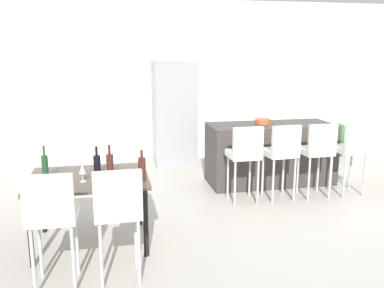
{
  "coord_description": "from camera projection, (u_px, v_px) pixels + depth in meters",
  "views": [
    {
      "loc": [
        -2.13,
        -4.71,
        2.0
      ],
      "look_at": [
        -1.11,
        0.33,
        0.85
      ],
      "focal_mm": 38.91,
      "sensor_mm": 36.0,
      "label": 1
    }
  ],
  "objects": [
    {
      "name": "ground_plane",
      "position": [
        282.0,
        210.0,
        5.35
      ],
      "size": [
        10.0,
        10.0,
        0.0
      ],
      "primitive_type": "plane",
      "color": "#ADA89E"
    },
    {
      "name": "back_wall",
      "position": [
        222.0,
        81.0,
        7.86
      ],
      "size": [
        10.0,
        0.12,
        2.9
      ],
      "primitive_type": "cube",
      "color": "silver",
      "rests_on": "ground_plane"
    },
    {
      "name": "kitchen_island",
      "position": [
        270.0,
        154.0,
        6.4
      ],
      "size": [
        1.9,
        0.76,
        0.92
      ],
      "primitive_type": "cube",
      "color": "#383330",
      "rests_on": "ground_plane"
    },
    {
      "name": "bar_chair_left",
      "position": [
        245.0,
        152.0,
        5.49
      ],
      "size": [
        0.4,
        0.4,
        1.05
      ],
      "color": "white",
      "rests_on": "ground_plane"
    },
    {
      "name": "bar_chair_middle",
      "position": [
        282.0,
        150.0,
        5.59
      ],
      "size": [
        0.43,
        0.43,
        1.05
      ],
      "color": "white",
      "rests_on": "ground_plane"
    },
    {
      "name": "bar_chair_right",
      "position": [
        318.0,
        148.0,
        5.69
      ],
      "size": [
        0.41,
        0.41,
        1.05
      ],
      "color": "white",
      "rests_on": "ground_plane"
    },
    {
      "name": "bar_chair_far",
      "position": [
        353.0,
        147.0,
        5.79
      ],
      "size": [
        0.42,
        0.42,
        1.05
      ],
      "color": "white",
      "rests_on": "ground_plane"
    },
    {
      "name": "dining_table",
      "position": [
        89.0,
        183.0,
        4.29
      ],
      "size": [
        1.2,
        0.92,
        0.74
      ],
      "color": "#4C4238",
      "rests_on": "ground_plane"
    },
    {
      "name": "dining_chair_near",
      "position": [
        52.0,
        212.0,
        3.44
      ],
      "size": [
        0.41,
        0.41,
        1.05
      ],
      "color": "white",
      "rests_on": "ground_plane"
    },
    {
      "name": "dining_chair_far",
      "position": [
        118.0,
        207.0,
        3.55
      ],
      "size": [
        0.41,
        0.41,
        1.05
      ],
      "color": "white",
      "rests_on": "ground_plane"
    },
    {
      "name": "wine_bottle_left",
      "position": [
        97.0,
        165.0,
        4.27
      ],
      "size": [
        0.07,
        0.07,
        0.31
      ],
      "color": "black",
      "rests_on": "dining_table"
    },
    {
      "name": "wine_bottle_inner",
      "position": [
        110.0,
        165.0,
        4.21
      ],
      "size": [
        0.07,
        0.07,
        0.34
      ],
      "color": "#471E19",
      "rests_on": "dining_table"
    },
    {
      "name": "wine_bottle_near",
      "position": [
        142.0,
        168.0,
        4.12
      ],
      "size": [
        0.07,
        0.07,
        0.31
      ],
      "color": "#471E19",
      "rests_on": "dining_table"
    },
    {
      "name": "wine_bottle_right",
      "position": [
        45.0,
        167.0,
        4.13
      ],
      "size": [
        0.06,
        0.06,
        0.35
      ],
      "color": "#194723",
      "rests_on": "dining_table"
    },
    {
      "name": "wine_glass_middle",
      "position": [
        82.0,
        170.0,
        4.08
      ],
      "size": [
        0.07,
        0.07,
        0.17
      ],
      "color": "silver",
      "rests_on": "dining_table"
    },
    {
      "name": "refrigerator",
      "position": [
        174.0,
        114.0,
        7.36
      ],
      "size": [
        0.72,
        0.68,
        1.84
      ],
      "primitive_type": "cube",
      "color": "#939699",
      "rests_on": "ground_plane"
    },
    {
      "name": "fruit_bowl",
      "position": [
        263.0,
        121.0,
        6.35
      ],
      "size": [
        0.23,
        0.23,
        0.07
      ],
      "primitive_type": "cylinder",
      "color": "#C6512D",
      "rests_on": "kitchen_island"
    },
    {
      "name": "potted_plant",
      "position": [
        337.0,
        136.0,
        8.09
      ],
      "size": [
        0.44,
        0.44,
        0.64
      ],
      "color": "#38383D",
      "rests_on": "ground_plane"
    }
  ]
}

